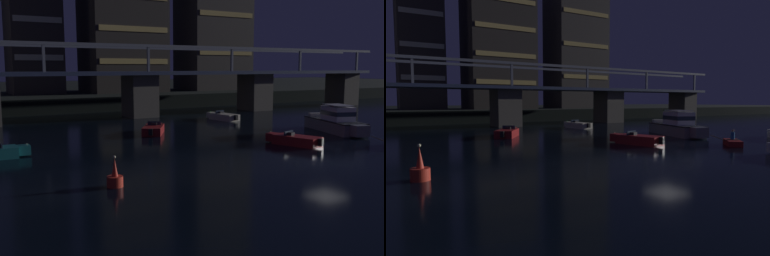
# 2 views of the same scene
# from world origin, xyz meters

# --- Properties ---
(ground_plane) EXTENTS (400.00, 400.00, 0.00)m
(ground_plane) POSITION_xyz_m (0.00, 0.00, 0.00)
(ground_plane) COLOR black
(far_riverbank) EXTENTS (240.00, 80.00, 2.20)m
(far_riverbank) POSITION_xyz_m (0.00, 81.00, 1.10)
(far_riverbank) COLOR black
(far_riverbank) RESTS_ON ground
(river_bridge) EXTENTS (82.67, 6.40, 9.38)m
(river_bridge) POSITION_xyz_m (0.00, 32.99, 4.00)
(river_bridge) COLOR #605B51
(river_bridge) RESTS_ON ground
(tower_west_tall) EXTENTS (8.02, 9.17, 29.91)m
(tower_west_tall) POSITION_xyz_m (-9.11, 55.79, 17.00)
(tower_west_tall) COLOR #38332D
(tower_west_tall) RESTS_ON far_riverbank
(tower_central) EXTENTS (13.24, 11.22, 27.23)m
(tower_central) POSITION_xyz_m (5.69, 53.81, 15.67)
(tower_central) COLOR #38332D
(tower_central) RESTS_ON far_riverbank
(tower_east_tall) EXTENTS (12.70, 9.63, 35.86)m
(tower_east_tall) POSITION_xyz_m (24.22, 53.05, 19.98)
(tower_east_tall) COLOR #423D38
(tower_east_tall) RESTS_ON far_riverbank
(cabin_cruiser_near_left) EXTENTS (4.94, 9.34, 2.79)m
(cabin_cruiser_near_left) POSITION_xyz_m (11.84, 10.08, 1.05)
(cabin_cruiser_near_left) COLOR gray
(cabin_cruiser_near_left) RESTS_ON ground
(speedboat_mid_left) EXTENTS (3.71, 4.83, 1.16)m
(speedboat_mid_left) POSITION_xyz_m (-4.93, 18.11, 0.41)
(speedboat_mid_left) COLOR maroon
(speedboat_mid_left) RESTS_ON ground
(speedboat_mid_center) EXTENTS (2.86, 5.16, 1.16)m
(speedboat_mid_center) POSITION_xyz_m (2.76, 6.27, 0.41)
(speedboat_mid_center) COLOR maroon
(speedboat_mid_center) RESTS_ON ground
(speedboat_far_left) EXTENTS (2.31, 5.23, 1.16)m
(speedboat_far_left) POSITION_xyz_m (7.48, 24.30, 0.41)
(speedboat_far_left) COLOR beige
(speedboat_far_left) RESTS_ON ground
(channel_buoy) EXTENTS (0.90, 0.90, 1.76)m
(channel_buoy) POSITION_xyz_m (-15.13, 1.17, 0.48)
(channel_buoy) COLOR red
(channel_buoy) RESTS_ON ground
(dinghy_with_paddler) EXTENTS (2.62, 2.63, 1.36)m
(dinghy_with_paddler) POSITION_xyz_m (9.13, 1.40, 0.28)
(dinghy_with_paddler) COLOR maroon
(dinghy_with_paddler) RESTS_ON ground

